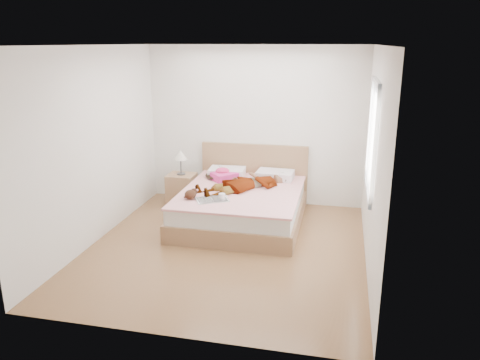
{
  "coord_description": "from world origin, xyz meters",
  "views": [
    {
      "loc": [
        1.41,
        -5.54,
        2.64
      ],
      "look_at": [
        0.0,
        0.85,
        0.7
      ],
      "focal_mm": 35.0,
      "sensor_mm": 36.0,
      "label": 1
    }
  ],
  "objects_px": {
    "magazine": "(212,200)",
    "bed": "(243,203)",
    "phone": "(221,167)",
    "nightstand": "(182,187)",
    "towel": "(224,175)",
    "woman": "(246,181)",
    "coffee_mug": "(222,197)",
    "plush_toy": "(191,194)"
  },
  "relations": [
    {
      "from": "phone",
      "to": "plush_toy",
      "type": "relative_size",
      "value": 0.39
    },
    {
      "from": "woman",
      "to": "towel",
      "type": "bearing_deg",
      "value": -170.3
    },
    {
      "from": "bed",
      "to": "towel",
      "type": "bearing_deg",
      "value": 134.69
    },
    {
      "from": "phone",
      "to": "magazine",
      "type": "height_order",
      "value": "phone"
    },
    {
      "from": "magazine",
      "to": "nightstand",
      "type": "distance_m",
      "value": 1.37
    },
    {
      "from": "magazine",
      "to": "bed",
      "type": "bearing_deg",
      "value": 63.58
    },
    {
      "from": "magazine",
      "to": "coffee_mug",
      "type": "height_order",
      "value": "coffee_mug"
    },
    {
      "from": "woman",
      "to": "coffee_mug",
      "type": "distance_m",
      "value": 0.7
    },
    {
      "from": "nightstand",
      "to": "woman",
      "type": "bearing_deg",
      "value": -18.37
    },
    {
      "from": "towel",
      "to": "magazine",
      "type": "xyz_separation_m",
      "value": [
        0.09,
        -1.01,
        -0.07
      ]
    },
    {
      "from": "phone",
      "to": "bed",
      "type": "xyz_separation_m",
      "value": [
        0.46,
        -0.47,
        -0.42
      ]
    },
    {
      "from": "magazine",
      "to": "coffee_mug",
      "type": "bearing_deg",
      "value": 6.26
    },
    {
      "from": "phone",
      "to": "coffee_mug",
      "type": "relative_size",
      "value": 0.76
    },
    {
      "from": "phone",
      "to": "bed",
      "type": "distance_m",
      "value": 0.78
    },
    {
      "from": "bed",
      "to": "coffee_mug",
      "type": "relative_size",
      "value": 15.82
    },
    {
      "from": "magazine",
      "to": "coffee_mug",
      "type": "relative_size",
      "value": 4.03
    },
    {
      "from": "woman",
      "to": "nightstand",
      "type": "bearing_deg",
      "value": -151.65
    },
    {
      "from": "bed",
      "to": "magazine",
      "type": "xyz_separation_m",
      "value": [
        -0.3,
        -0.61,
        0.24
      ]
    },
    {
      "from": "towel",
      "to": "coffee_mug",
      "type": "bearing_deg",
      "value": -77.11
    },
    {
      "from": "magazine",
      "to": "plush_toy",
      "type": "distance_m",
      "value": 0.31
    },
    {
      "from": "bed",
      "to": "coffee_mug",
      "type": "bearing_deg",
      "value": -105.29
    },
    {
      "from": "bed",
      "to": "nightstand",
      "type": "bearing_deg",
      "value": 158.0
    },
    {
      "from": "bed",
      "to": "coffee_mug",
      "type": "height_order",
      "value": "bed"
    },
    {
      "from": "woman",
      "to": "phone",
      "type": "bearing_deg",
      "value": -171.95
    },
    {
      "from": "woman",
      "to": "coffee_mug",
      "type": "xyz_separation_m",
      "value": [
        -0.21,
        -0.66,
        -0.06
      ]
    },
    {
      "from": "plush_toy",
      "to": "woman",
      "type": "bearing_deg",
      "value": 46.2
    },
    {
      "from": "towel",
      "to": "magazine",
      "type": "distance_m",
      "value": 1.01
    },
    {
      "from": "woman",
      "to": "towel",
      "type": "height_order",
      "value": "woman"
    },
    {
      "from": "phone",
      "to": "coffee_mug",
      "type": "xyz_separation_m",
      "value": [
        0.29,
        -1.06,
        -0.14
      ]
    },
    {
      "from": "woman",
      "to": "plush_toy",
      "type": "relative_size",
      "value": 6.04
    },
    {
      "from": "bed",
      "to": "towel",
      "type": "distance_m",
      "value": 0.64
    },
    {
      "from": "coffee_mug",
      "to": "bed",
      "type": "bearing_deg",
      "value": 74.71
    },
    {
      "from": "towel",
      "to": "woman",
      "type": "bearing_deg",
      "value": -37.01
    },
    {
      "from": "magazine",
      "to": "nightstand",
      "type": "bearing_deg",
      "value": 127.79
    },
    {
      "from": "bed",
      "to": "phone",
      "type": "bearing_deg",
      "value": 134.3
    },
    {
      "from": "bed",
      "to": "coffee_mug",
      "type": "xyz_separation_m",
      "value": [
        -0.16,
        -0.6,
        0.29
      ]
    },
    {
      "from": "coffee_mug",
      "to": "plush_toy",
      "type": "bearing_deg",
      "value": -177.48
    },
    {
      "from": "bed",
      "to": "nightstand",
      "type": "xyz_separation_m",
      "value": [
        -1.14,
        0.46,
        0.04
      ]
    },
    {
      "from": "plush_toy",
      "to": "magazine",
      "type": "bearing_deg",
      "value": 0.8
    },
    {
      "from": "woman",
      "to": "coffee_mug",
      "type": "height_order",
      "value": "woman"
    },
    {
      "from": "woman",
      "to": "magazine",
      "type": "height_order",
      "value": "woman"
    },
    {
      "from": "woman",
      "to": "phone",
      "type": "xyz_separation_m",
      "value": [
        -0.5,
        0.4,
        0.08
      ]
    }
  ]
}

